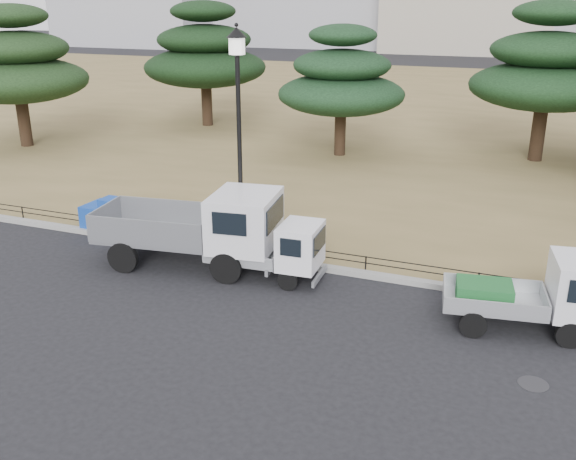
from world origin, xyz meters
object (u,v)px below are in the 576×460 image
at_px(truck_kei_front, 273,250).
at_px(tarp_pile, 109,215).
at_px(street_lamp, 238,105).
at_px(truck_kei_rear, 536,294).
at_px(truck_large, 198,225).

height_order(truck_kei_front, tarp_pile, truck_kei_front).
bearing_deg(street_lamp, tarp_pile, 177.42).
distance_m(truck_kei_rear, street_lamp, 9.09).
relative_size(truck_kei_front, tarp_pile, 2.00).
xyz_separation_m(truck_kei_front, truck_kei_rear, (6.64, -0.44, 0.09)).
bearing_deg(truck_kei_rear, street_lamp, 159.13).
xyz_separation_m(truck_kei_front, tarp_pile, (-6.45, 1.51, -0.26)).
relative_size(street_lamp, tarp_pile, 4.01).
distance_m(truck_large, truck_kei_rear, 8.95).
distance_m(truck_large, tarp_pile, 4.47).
height_order(truck_kei_front, street_lamp, street_lamp).
height_order(truck_kei_rear, street_lamp, street_lamp).
relative_size(truck_large, truck_kei_front, 1.69).
height_order(truck_large, truck_kei_front, truck_large).
bearing_deg(street_lamp, truck_kei_front, -39.64).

